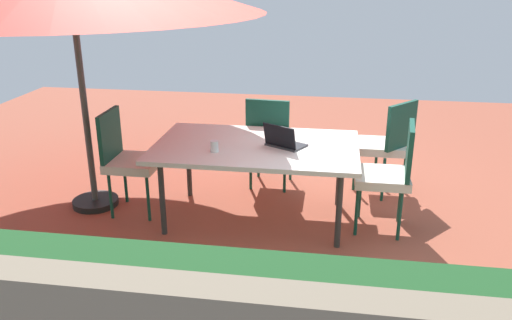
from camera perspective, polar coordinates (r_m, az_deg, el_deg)
name	(u,v)px	position (r m, az deg, el deg)	size (l,w,h in m)	color
ground_plane	(256,219)	(4.89, 0.00, -6.49)	(10.00, 10.00, 0.02)	#9E4C38
dining_table	(256,150)	(4.62, 0.00, 1.13)	(1.80, 1.13, 0.72)	silver
chair_east	(127,156)	(4.97, -13.95, 0.38)	(0.46, 0.46, 0.98)	silver
chair_west	(389,171)	(4.62, 14.41, -1.21)	(0.48, 0.47, 0.98)	silver
chair_south	(270,137)	(5.38, 1.56, 2.53)	(0.47, 0.48, 0.98)	silver
chair_southwest	(387,142)	(5.39, 14.17, 1.94)	(0.59, 0.58, 0.98)	silver
laptop	(284,142)	(4.55, 3.07, 2.02)	(0.40, 0.37, 0.21)	#2D2D33
cup	(214,146)	(4.43, -4.58, 1.52)	(0.07, 0.07, 0.10)	white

